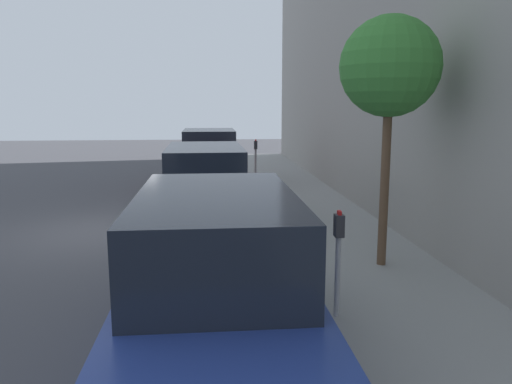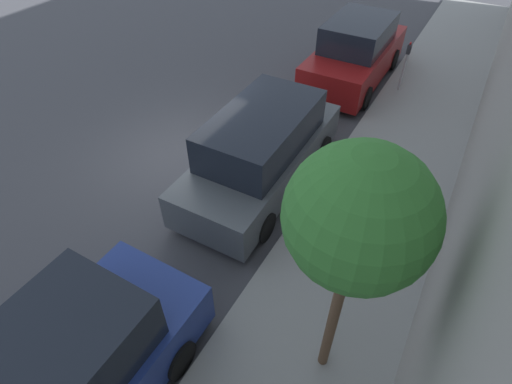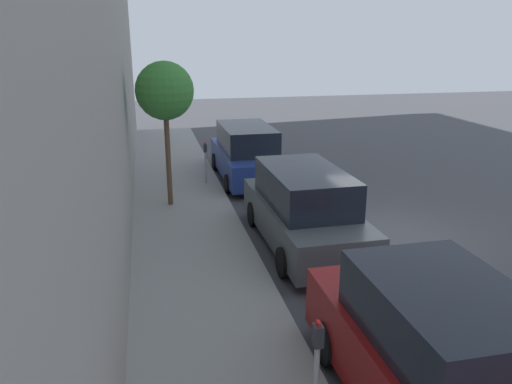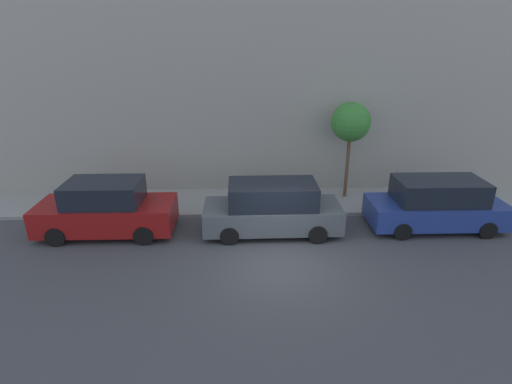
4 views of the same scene
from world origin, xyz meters
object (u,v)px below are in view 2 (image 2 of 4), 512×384
(parked_suv_third, at_px, (355,53))
(parked_minivan_second, at_px, (262,150))
(street_tree, at_px, (359,219))
(parking_meter_far, at_px, (406,62))

(parked_suv_third, bearing_deg, parked_minivan_second, -90.99)
(parked_minivan_second, xyz_separation_m, parked_suv_third, (0.10, 5.95, 0.01))
(parked_minivan_second, height_order, street_tree, street_tree)
(parked_suv_third, relative_size, street_tree, 1.18)
(parking_meter_far, relative_size, street_tree, 0.37)
(parked_minivan_second, bearing_deg, street_tree, -48.61)
(street_tree, bearing_deg, parked_suv_third, 107.17)
(parked_minivan_second, relative_size, parking_meter_far, 3.30)
(parked_minivan_second, relative_size, parked_suv_third, 1.02)
(street_tree, bearing_deg, parked_minivan_second, 131.39)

